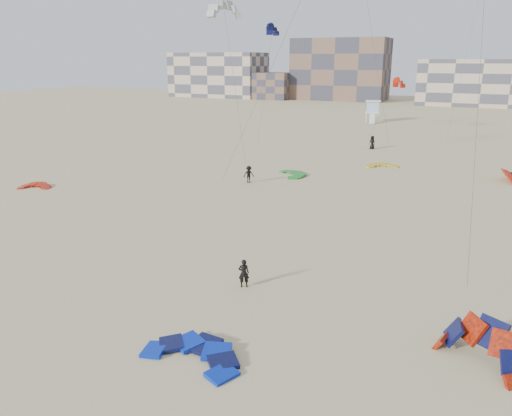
% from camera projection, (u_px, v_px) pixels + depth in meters
% --- Properties ---
extents(ground, '(320.00, 320.00, 0.00)m').
position_uv_depth(ground, '(207.00, 306.00, 25.35)').
color(ground, tan).
rests_on(ground, ground).
extents(kite_ground_blue, '(4.40, 4.59, 0.97)m').
position_uv_depth(kite_ground_blue, '(193.00, 358.00, 20.95)').
color(kite_ground_blue, '#011ECA').
rests_on(kite_ground_blue, ground).
extents(kite_ground_orange, '(5.68, 5.63, 4.06)m').
position_uv_depth(kite_ground_orange, '(480.00, 361.00, 20.70)').
color(kite_ground_orange, red).
rests_on(kite_ground_orange, ground).
extents(kite_ground_red, '(3.80, 3.92, 1.18)m').
position_uv_depth(kite_ground_red, '(35.00, 188.00, 48.67)').
color(kite_ground_red, red).
rests_on(kite_ground_red, ground).
extents(kite_ground_green, '(5.29, 5.24, 0.64)m').
position_uv_depth(kite_ground_green, '(292.00, 175.00, 53.89)').
color(kite_ground_green, green).
rests_on(kite_ground_green, ground).
extents(kite_ground_red_far, '(4.15, 4.03, 3.53)m').
position_uv_depth(kite_ground_red_far, '(512.00, 181.00, 51.17)').
color(kite_ground_red_far, red).
rests_on(kite_ground_red_far, ground).
extents(kite_ground_yellow, '(4.48, 4.58, 0.60)m').
position_uv_depth(kite_ground_yellow, '(382.00, 167.00, 58.15)').
color(kite_ground_yellow, '#D4C10A').
rests_on(kite_ground_yellow, ground).
extents(kitesurfer_main, '(0.70, 0.62, 1.62)m').
position_uv_depth(kitesurfer_main, '(244.00, 273.00, 27.27)').
color(kitesurfer_main, black).
rests_on(kitesurfer_main, ground).
extents(kitesurfer_c, '(1.27, 1.21, 1.73)m').
position_uv_depth(kitesurfer_c, '(249.00, 174.00, 50.39)').
color(kitesurfer_c, black).
rests_on(kitesurfer_c, ground).
extents(kitesurfer_e, '(1.05, 0.86, 1.84)m').
position_uv_depth(kitesurfer_e, '(372.00, 142.00, 69.33)').
color(kitesurfer_e, black).
rests_on(kitesurfer_e, ground).
extents(kite_fly_grey, '(5.03, 5.00, 17.24)m').
position_uv_depth(kite_fly_grey, '(224.00, 11.00, 51.38)').
color(kite_fly_grey, silver).
rests_on(kite_fly_grey, ground).
extents(kite_fly_navy, '(3.39, 9.44, 16.26)m').
position_uv_depth(kite_fly_navy, '(272.00, 31.00, 73.30)').
color(kite_fly_navy, '#0B0F3B').
rests_on(kite_fly_navy, ground).
extents(kite_fly_red, '(4.34, 13.33, 8.43)m').
position_uv_depth(kite_fly_red, '(399.00, 84.00, 81.81)').
color(kite_fly_red, red).
rests_on(kite_fly_red, ground).
extents(lifeguard_tower_far, '(3.45, 5.97, 4.16)m').
position_uv_depth(lifeguard_tower_far, '(373.00, 111.00, 99.07)').
color(lifeguard_tower_far, white).
rests_on(lifeguard_tower_far, ground).
extents(condo_west_a, '(30.00, 15.00, 14.00)m').
position_uv_depth(condo_west_a, '(219.00, 75.00, 164.47)').
color(condo_west_a, '#C1A98E').
rests_on(condo_west_a, ground).
extents(condo_west_b, '(28.00, 14.00, 18.00)m').
position_uv_depth(condo_west_b, '(340.00, 69.00, 151.52)').
color(condo_west_b, brown).
rests_on(condo_west_b, ground).
extents(condo_mid, '(32.00, 16.00, 12.00)m').
position_uv_depth(condo_mid, '(482.00, 83.00, 133.02)').
color(condo_mid, '#C1A98E').
rests_on(condo_mid, ground).
extents(condo_fill_left, '(12.00, 10.00, 8.00)m').
position_uv_depth(condo_fill_left, '(272.00, 86.00, 155.65)').
color(condo_fill_left, brown).
rests_on(condo_fill_left, ground).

